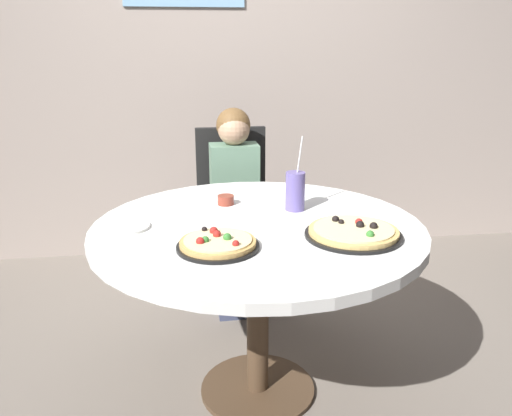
% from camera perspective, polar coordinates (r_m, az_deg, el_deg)
% --- Properties ---
extents(ground_plane, '(8.00, 8.00, 0.00)m').
position_cam_1_polar(ground_plane, '(2.36, 0.18, -19.20)').
color(ground_plane, slate).
extents(wall_with_window, '(5.20, 0.14, 2.90)m').
position_cam_1_polar(wall_with_window, '(3.56, -3.90, 18.25)').
color(wall_with_window, '#A8998E').
rests_on(wall_with_window, ground_plane).
extents(dining_table, '(1.27, 1.27, 0.75)m').
position_cam_1_polar(dining_table, '(2.03, 0.20, -4.23)').
color(dining_table, white).
rests_on(dining_table, ground_plane).
extents(chair_wooden, '(0.41, 0.41, 0.95)m').
position_cam_1_polar(chair_wooden, '(3.02, -2.57, 0.60)').
color(chair_wooden, black).
rests_on(chair_wooden, ground_plane).
extents(diner_child, '(0.26, 0.41, 1.08)m').
position_cam_1_polar(diner_child, '(2.86, -2.14, -1.35)').
color(diner_child, '#3F4766').
rests_on(diner_child, ground_plane).
extents(pizza_veggie, '(0.28, 0.28, 0.05)m').
position_cam_1_polar(pizza_veggie, '(1.78, -4.19, -3.88)').
color(pizza_veggie, black).
rests_on(pizza_veggie, dining_table).
extents(pizza_cheese, '(0.35, 0.35, 0.05)m').
position_cam_1_polar(pizza_cheese, '(1.91, 10.57, -2.61)').
color(pizza_cheese, black).
rests_on(pizza_cheese, dining_table).
extents(soda_cup, '(0.08, 0.08, 0.31)m').
position_cam_1_polar(soda_cup, '(2.16, 4.29, 1.86)').
color(soda_cup, '#6659A5').
rests_on(soda_cup, dining_table).
extents(sauce_bowl, '(0.07, 0.07, 0.04)m').
position_cam_1_polar(sauce_bowl, '(2.24, -3.31, 0.88)').
color(sauce_bowl, brown).
rests_on(sauce_bowl, dining_table).
extents(plate_small, '(0.18, 0.18, 0.01)m').
position_cam_1_polar(plate_small, '(2.02, -14.00, -1.99)').
color(plate_small, white).
rests_on(plate_small, dining_table).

